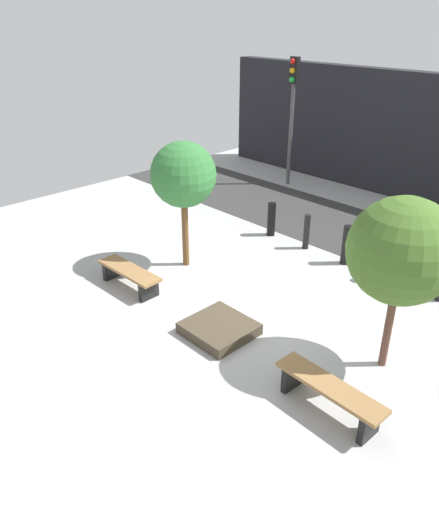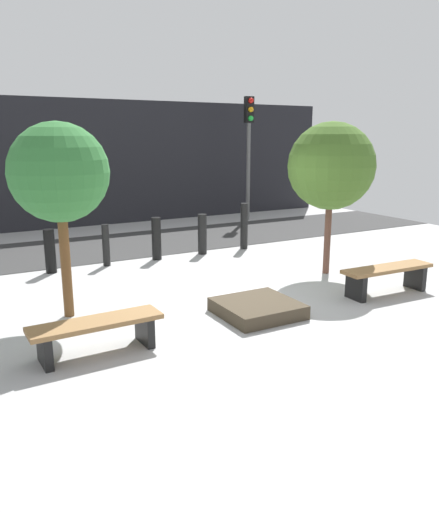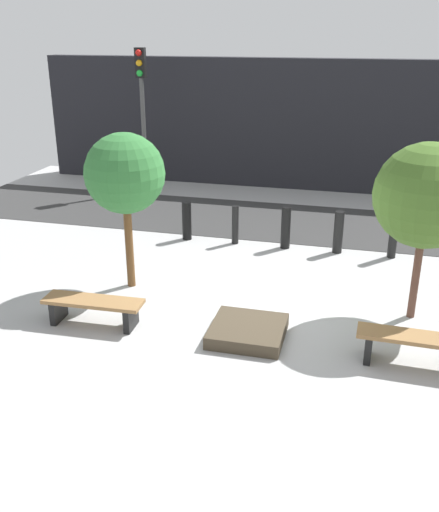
{
  "view_description": "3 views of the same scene",
  "coord_description": "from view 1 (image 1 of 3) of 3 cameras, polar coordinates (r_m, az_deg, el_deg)",
  "views": [
    {
      "loc": [
        5.33,
        -5.92,
        5.23
      ],
      "look_at": [
        -0.23,
        -0.59,
        1.39
      ],
      "focal_mm": 35.0,
      "sensor_mm": 36.0,
      "label": 1
    },
    {
      "loc": [
        -3.92,
        -6.69,
        2.59
      ],
      "look_at": [
        -0.57,
        -0.67,
        0.94
      ],
      "focal_mm": 35.0,
      "sensor_mm": 36.0,
      "label": 2
    },
    {
      "loc": [
        1.49,
        -8.36,
        4.43
      ],
      "look_at": [
        -0.45,
        -0.81,
        1.3
      ],
      "focal_mm": 40.0,
      "sensor_mm": 36.0,
      "label": 3
    }
  ],
  "objects": [
    {
      "name": "tree_behind_left_bench",
      "position": [
        10.58,
        -4.15,
        9.18
      ],
      "size": [
        1.39,
        1.39,
        2.81
      ],
      "color": "brown",
      "rests_on": "ground"
    },
    {
      "name": "bollard_right",
      "position": [
        11.09,
        19.05,
        -0.59
      ],
      "size": [
        0.2,
        0.2,
        0.91
      ],
      "primitive_type": "cylinder",
      "color": "black",
      "rests_on": "ground"
    },
    {
      "name": "bollard_left",
      "position": [
        12.11,
        9.91,
        2.73
      ],
      "size": [
        0.15,
        0.15,
        0.86
      ],
      "primitive_type": "cylinder",
      "color": "black",
      "rests_on": "ground"
    },
    {
      "name": "bench_right",
      "position": [
        7.5,
        12.44,
        -14.98
      ],
      "size": [
        1.72,
        0.47,
        0.48
      ],
      "rotation": [
        0.0,
        0.0,
        -0.03
      ],
      "color": "black",
      "rests_on": "ground"
    },
    {
      "name": "bench_left",
      "position": [
        10.44,
        -10.25,
        -2.08
      ],
      "size": [
        1.62,
        0.49,
        0.43
      ],
      "rotation": [
        0.0,
        0.0,
        0.03
      ],
      "color": "black",
      "rests_on": "ground"
    },
    {
      "name": "ground_plane",
      "position": [
        9.53,
        3.52,
        -6.85
      ],
      "size": [
        18.0,
        18.0,
        0.0
      ],
      "primitive_type": "plane",
      "color": "#A6A6A6"
    },
    {
      "name": "planter_bed",
      "position": [
        8.99,
        -0.03,
        -8.29
      ],
      "size": [
        1.12,
        1.09,
        0.2
      ],
      "primitive_type": "cube",
      "color": "#413729",
      "rests_on": "ground"
    },
    {
      "name": "traffic_light_west",
      "position": [
        16.24,
        8.34,
        17.29
      ],
      "size": [
        0.28,
        0.27,
        3.94
      ],
      "color": "#494949",
      "rests_on": "ground"
    },
    {
      "name": "bollard_far_left",
      "position": [
        12.74,
        5.94,
        4.2
      ],
      "size": [
        0.21,
        0.21,
        0.86
      ],
      "primitive_type": "cylinder",
      "color": "black",
      "rests_on": "ground"
    },
    {
      "name": "bollard_center",
      "position": [
        11.55,
        14.29,
        1.23
      ],
      "size": [
        0.2,
        0.2,
        0.92
      ],
      "primitive_type": "cylinder",
      "color": "black",
      "rests_on": "ground"
    },
    {
      "name": "tree_behind_right_bench",
      "position": [
        7.73,
        20.14,
        0.51
      ],
      "size": [
        1.63,
        1.63,
        2.87
      ],
      "color": "brown",
      "rests_on": "ground"
    },
    {
      "name": "road_strip",
      "position": [
        13.15,
        18.26,
        1.67
      ],
      "size": [
        18.0,
        3.02,
        0.01
      ],
      "primitive_type": "cube",
      "color": "#333333",
      "rests_on": "ground"
    }
  ]
}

